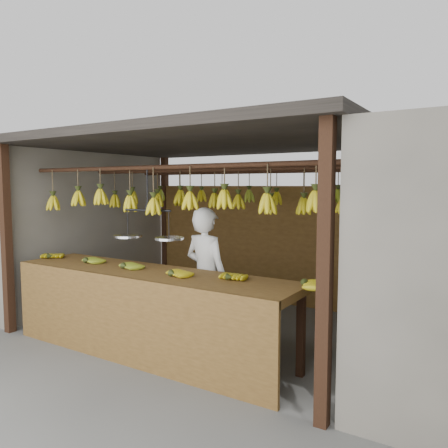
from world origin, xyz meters
The scene contains 8 objects.
ground centered at (0.00, 0.00, 0.00)m, with size 80.00×80.00×0.00m, color #5B5B57.
stall centered at (0.00, 0.33, 1.97)m, with size 4.30×3.30×2.40m.
neighbor_left centered at (-3.60, 0.00, 1.15)m, with size 3.00×3.00×2.30m, color slate.
counter centered at (-0.05, -1.23, 0.70)m, with size 3.51×0.77×0.96m.
hanging_bananas centered at (-0.01, -0.01, 1.62)m, with size 3.61×2.25×0.39m.
balance_scale centered at (-0.16, -1.00, 1.28)m, with size 0.82×0.39×0.77m.
vendor centered at (0.30, -0.56, 0.78)m, with size 0.57×0.37×1.57m, color white.
bag_bundles centered at (1.94, 1.35, 1.03)m, with size 0.08×0.26×1.17m.
Camera 1 is at (3.04, -4.56, 1.81)m, focal length 35.00 mm.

